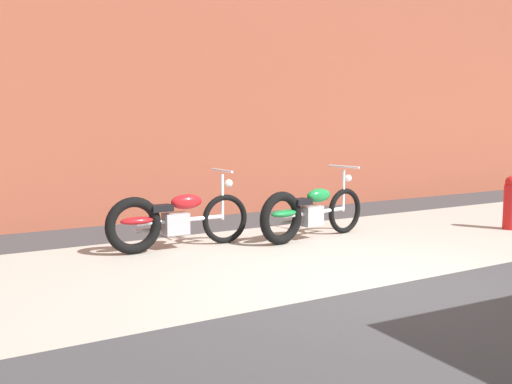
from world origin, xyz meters
name	(u,v)px	position (x,y,z in m)	size (l,w,h in m)	color
ground_plane	(385,286)	(0.00, 0.00, 0.00)	(80.00, 80.00, 0.00)	#38383A
sidewalk_slab	(288,253)	(0.00, 1.75, 0.00)	(36.00, 3.50, 0.01)	#9E998E
brick_building_wall	(178,42)	(0.00, 5.20, 3.05)	(36.00, 0.50, 6.10)	brown
motorcycle_red	(170,220)	(-1.22, 2.70, 0.40)	(2.01, 0.58, 1.03)	black
motorcycle_green	(307,212)	(0.70, 2.32, 0.40)	(2.00, 0.62, 1.03)	black
fire_hydrant	(511,202)	(3.92, 1.38, 0.42)	(0.22, 0.22, 0.84)	red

